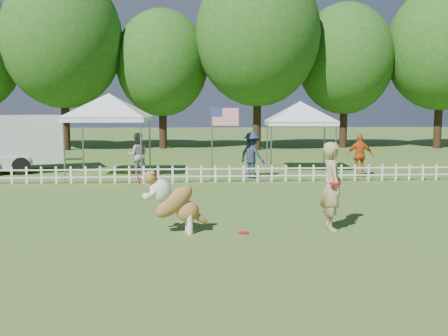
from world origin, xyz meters
name	(u,v)px	position (x,y,z in m)	size (l,w,h in m)	color
ground	(241,230)	(0.00, 0.00, 0.00)	(120.00, 120.00, 0.00)	#3C6C22
picket_fence	(222,174)	(0.00, 7.00, 0.30)	(22.00, 0.08, 0.60)	white
handler	(332,186)	(1.92, -0.07, 0.94)	(0.69, 0.45, 1.88)	tan
dog	(175,202)	(-1.39, -0.22, 0.67)	(1.30, 0.43, 1.35)	brown
frisbee_on_turf	(243,233)	(0.01, -0.30, 0.01)	(0.23, 0.23, 0.02)	red
canopy_tent_left	(110,135)	(-4.25, 9.18, 1.55)	(3.00, 3.00, 3.10)	white
canopy_tent_right	(299,137)	(3.39, 10.11, 1.41)	(2.74, 2.74, 2.83)	white
cargo_trailer	(5,143)	(-8.67, 10.38, 1.19)	(5.40, 2.37, 2.37)	silver
flag_pole	(212,144)	(-0.35, 7.39, 1.33)	(1.03, 0.11, 2.67)	gray
spectator_a	(138,155)	(-3.12, 8.54, 0.84)	(0.81, 0.63, 1.68)	gray
spectator_b	(252,155)	(1.17, 7.98, 0.87)	(1.12, 0.64, 1.73)	#222E4A
spectator_c	(360,155)	(5.28, 8.08, 0.82)	(0.96, 0.40, 1.64)	#CB5717
tree_left	(63,53)	(-9.00, 21.50, 6.00)	(7.40, 7.40, 12.00)	#244F16
tree_center_left	(162,73)	(-3.00, 22.50, 4.90)	(6.00, 6.00, 9.80)	#244F16
tree_center_right	(258,49)	(3.00, 21.00, 6.30)	(7.60, 7.60, 12.60)	#244F16
tree_right	(345,69)	(9.00, 22.50, 5.20)	(6.20, 6.20, 10.40)	#244F16
tree_far_right	(441,60)	(15.00, 21.50, 5.70)	(7.00, 7.00, 11.40)	#244F16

